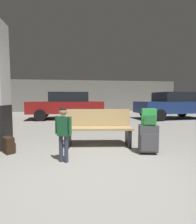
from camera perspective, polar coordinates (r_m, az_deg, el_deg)
name	(u,v)px	position (r m, az deg, el deg)	size (l,w,h in m)	color
ground_plane	(85,130)	(6.52, -4.45, -6.04)	(18.00, 18.00, 0.10)	gray
garage_back_wall	(80,96)	(15.26, -6.16, 5.48)	(18.00, 0.12, 2.80)	slate
bench	(98,128)	(4.10, 0.15, -5.36)	(1.64, 0.69, 0.89)	tan
suitcase	(148,139)	(3.67, 16.77, -8.68)	(0.41, 0.29, 0.60)	#4C4C51
backpack_bright	(149,117)	(3.59, 16.93, -1.67)	(0.31, 0.24, 0.34)	green
child	(63,129)	(3.07, -11.75, -5.54)	(0.30, 0.25, 1.00)	#33384C
backpack_dark_floor	(9,145)	(4.06, -28.13, -9.98)	(0.31, 0.32, 0.34)	black
parked_car_far	(66,105)	(9.72, -10.69, 2.46)	(4.21, 2.02, 1.51)	maroon
parked_car_side	(173,105)	(10.50, 24.24, 2.29)	(4.24, 2.09, 1.51)	navy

